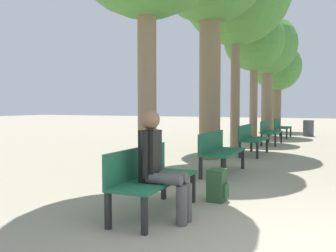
{
  "coord_description": "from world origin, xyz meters",
  "views": [
    {
      "loc": [
        0.09,
        -3.42,
        1.38
      ],
      "look_at": [
        -3.6,
        4.75,
        0.89
      ],
      "focal_mm": 40.0,
      "sensor_mm": 36.0,
      "label": 1
    }
  ],
  "objects_px": {
    "bench_row_0": "(149,175)",
    "bench_row_4": "(281,126)",
    "trash_bin": "(308,128)",
    "bench_row_1": "(219,149)",
    "tree_row_5": "(277,68)",
    "tree_row_3": "(254,42)",
    "bench_row_2": "(251,137)",
    "person_seated": "(159,162)",
    "tree_row_4": "(268,47)",
    "bench_row_3": "(269,131)",
    "backpack": "(217,186)"
  },
  "relations": [
    {
      "from": "bench_row_0",
      "to": "bench_row_4",
      "type": "relative_size",
      "value": 1.0
    },
    {
      "from": "bench_row_4",
      "to": "trash_bin",
      "type": "distance_m",
      "value": 1.7
    },
    {
      "from": "bench_row_1",
      "to": "tree_row_5",
      "type": "distance_m",
      "value": 13.93
    },
    {
      "from": "bench_row_1",
      "to": "trash_bin",
      "type": "relative_size",
      "value": 2.16
    },
    {
      "from": "bench_row_4",
      "to": "tree_row_3",
      "type": "xyz_separation_m",
      "value": [
        -0.82,
        -1.82,
        3.36
      ]
    },
    {
      "from": "bench_row_2",
      "to": "person_seated",
      "type": "height_order",
      "value": "person_seated"
    },
    {
      "from": "tree_row_3",
      "to": "person_seated",
      "type": "distance_m",
      "value": 11.3
    },
    {
      "from": "bench_row_1",
      "to": "tree_row_4",
      "type": "xyz_separation_m",
      "value": [
        -0.82,
        10.53,
        3.6
      ]
    },
    {
      "from": "tree_row_3",
      "to": "tree_row_5",
      "type": "xyz_separation_m",
      "value": [
        0.0,
        6.11,
        -0.45
      ]
    },
    {
      "from": "bench_row_1",
      "to": "person_seated",
      "type": "height_order",
      "value": "person_seated"
    },
    {
      "from": "trash_bin",
      "to": "tree_row_5",
      "type": "bearing_deg",
      "value": 122.03
    },
    {
      "from": "tree_row_5",
      "to": "bench_row_3",
      "type": "bearing_deg",
      "value": -83.66
    },
    {
      "from": "bench_row_1",
      "to": "person_seated",
      "type": "distance_m",
      "value": 3.32
    },
    {
      "from": "tree_row_5",
      "to": "person_seated",
      "type": "distance_m",
      "value": 17.15
    },
    {
      "from": "tree_row_5",
      "to": "backpack",
      "type": "height_order",
      "value": "tree_row_5"
    },
    {
      "from": "bench_row_1",
      "to": "tree_row_5",
      "type": "xyz_separation_m",
      "value": [
        -0.82,
        13.6,
        2.91
      ]
    },
    {
      "from": "bench_row_4",
      "to": "tree_row_3",
      "type": "distance_m",
      "value": 3.91
    },
    {
      "from": "bench_row_3",
      "to": "tree_row_3",
      "type": "bearing_deg",
      "value": 122.65
    },
    {
      "from": "backpack",
      "to": "bench_row_3",
      "type": "bearing_deg",
      "value": 94.22
    },
    {
      "from": "bench_row_4",
      "to": "tree_row_5",
      "type": "bearing_deg",
      "value": 100.84
    },
    {
      "from": "bench_row_2",
      "to": "tree_row_3",
      "type": "relative_size",
      "value": 0.31
    },
    {
      "from": "tree_row_5",
      "to": "backpack",
      "type": "bearing_deg",
      "value": -84.78
    },
    {
      "from": "person_seated",
      "to": "tree_row_3",
      "type": "bearing_deg",
      "value": 95.62
    },
    {
      "from": "bench_row_0",
      "to": "bench_row_2",
      "type": "distance_m",
      "value": 6.21
    },
    {
      "from": "tree_row_5",
      "to": "person_seated",
      "type": "height_order",
      "value": "tree_row_5"
    },
    {
      "from": "bench_row_4",
      "to": "tree_row_5",
      "type": "relative_size",
      "value": 0.33
    },
    {
      "from": "bench_row_1",
      "to": "bench_row_2",
      "type": "bearing_deg",
      "value": 90.0
    },
    {
      "from": "backpack",
      "to": "trash_bin",
      "type": "xyz_separation_m",
      "value": [
        0.4,
        12.82,
        0.13
      ]
    },
    {
      "from": "bench_row_1",
      "to": "tree_row_5",
      "type": "bearing_deg",
      "value": 93.45
    },
    {
      "from": "tree_row_4",
      "to": "person_seated",
      "type": "height_order",
      "value": "tree_row_4"
    },
    {
      "from": "bench_row_0",
      "to": "backpack",
      "type": "distance_m",
      "value": 1.16
    },
    {
      "from": "backpack",
      "to": "trash_bin",
      "type": "relative_size",
      "value": 0.64
    },
    {
      "from": "bench_row_0",
      "to": "tree_row_5",
      "type": "distance_m",
      "value": 16.98
    },
    {
      "from": "tree_row_3",
      "to": "trash_bin",
      "type": "bearing_deg",
      "value": 59.86
    },
    {
      "from": "bench_row_0",
      "to": "backpack",
      "type": "xyz_separation_m",
      "value": [
        0.62,
        0.95,
        -0.27
      ]
    },
    {
      "from": "bench_row_0",
      "to": "person_seated",
      "type": "relative_size",
      "value": 1.17
    },
    {
      "from": "trash_bin",
      "to": "tree_row_3",
      "type": "bearing_deg",
      "value": -120.14
    },
    {
      "from": "backpack",
      "to": "trash_bin",
      "type": "height_order",
      "value": "trash_bin"
    },
    {
      "from": "bench_row_4",
      "to": "person_seated",
      "type": "relative_size",
      "value": 1.17
    },
    {
      "from": "bench_row_1",
      "to": "trash_bin",
      "type": "height_order",
      "value": "bench_row_1"
    },
    {
      "from": "bench_row_4",
      "to": "person_seated",
      "type": "bearing_deg",
      "value": -88.91
    },
    {
      "from": "bench_row_0",
      "to": "tree_row_4",
      "type": "relative_size",
      "value": 0.28
    },
    {
      "from": "bench_row_1",
      "to": "bench_row_3",
      "type": "distance_m",
      "value": 6.21
    },
    {
      "from": "tree_row_4",
      "to": "person_seated",
      "type": "xyz_separation_m",
      "value": [
        1.06,
        -13.84,
        -3.39
      ]
    },
    {
      "from": "trash_bin",
      "to": "bench_row_1",
      "type": "bearing_deg",
      "value": -95.46
    },
    {
      "from": "person_seated",
      "to": "backpack",
      "type": "xyz_separation_m",
      "value": [
        0.38,
        1.15,
        -0.48
      ]
    },
    {
      "from": "bench_row_1",
      "to": "bench_row_4",
      "type": "relative_size",
      "value": 1.0
    },
    {
      "from": "tree_row_3",
      "to": "backpack",
      "type": "bearing_deg",
      "value": -81.52
    },
    {
      "from": "tree_row_5",
      "to": "tree_row_3",
      "type": "bearing_deg",
      "value": -90.0
    },
    {
      "from": "person_seated",
      "to": "trash_bin",
      "type": "distance_m",
      "value": 13.99
    }
  ]
}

